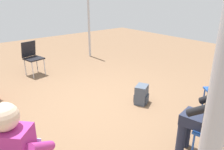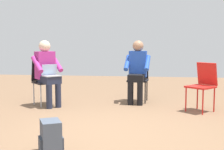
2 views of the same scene
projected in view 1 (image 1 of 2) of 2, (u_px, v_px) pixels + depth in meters
The scene contains 6 objects.
ground_plane at pixel (92, 107), 4.05m from camera, with size 14.00×14.00×0.00m, color brown.
chair_west at pixel (222, 130), 2.53m from camera, with size 0.50×0.46×0.85m.
chair_east at pixel (32, 56), 5.50m from camera, with size 0.51×0.47×0.85m.
person_in_black at pixel (210, 110), 2.56m from camera, with size 0.56×0.55×1.24m.
backpack_near_laptop_user at pixel (141, 95), 4.15m from camera, with size 0.31×0.34×0.36m.
tent_pole_near at pixel (89, 14), 6.80m from camera, with size 0.07×0.07×2.73m, color #B2B2B7.
Camera 1 is at (-3.01, 1.97, 1.99)m, focal length 35.00 mm.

